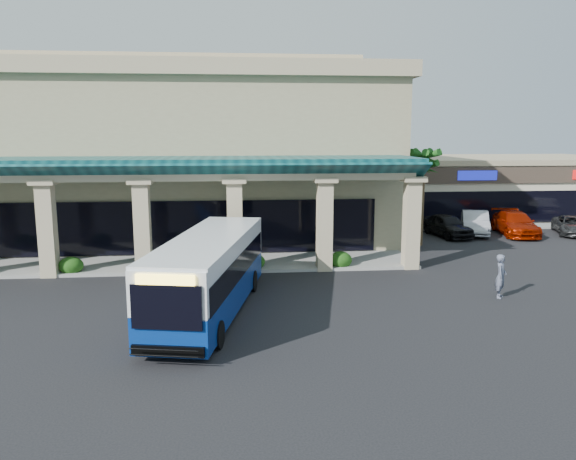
{
  "coord_description": "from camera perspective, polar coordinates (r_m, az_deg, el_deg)",
  "views": [
    {
      "loc": [
        -2.99,
        -22.38,
        6.92
      ],
      "look_at": [
        -0.4,
        4.7,
        2.2
      ],
      "focal_mm": 35.0,
      "sensor_mm": 36.0,
      "label": 1
    }
  ],
  "objects": [
    {
      "name": "main_building",
      "position": [
        38.73,
        -13.02,
        7.75
      ],
      "size": [
        30.8,
        14.8,
        11.35
      ],
      "primitive_type": null,
      "color": "tan",
      "rests_on": "ground"
    },
    {
      "name": "car_gray",
      "position": [
        43.3,
        26.97,
        0.42
      ],
      "size": [
        3.59,
        5.03,
        1.27
      ],
      "primitive_type": "imported",
      "rotation": [
        0.0,
        0.0,
        -0.36
      ],
      "color": "#2D2E30",
      "rests_on": "ground"
    },
    {
      "name": "ground",
      "position": [
        23.62,
        2.06,
        -7.2
      ],
      "size": [
        110.0,
        110.0,
        0.0
      ],
      "primitive_type": "plane",
      "color": "black"
    },
    {
      "name": "broadleaf_tree",
      "position": [
        42.93,
        8.72,
        3.69
      ],
      "size": [
        2.6,
        2.6,
        4.81
      ],
      "primitive_type": null,
      "color": "#1A460F",
      "rests_on": "ground"
    },
    {
      "name": "palm_1",
      "position": [
        38.67,
        13.43,
        3.61
      ],
      "size": [
        2.4,
        2.4,
        5.8
      ],
      "primitive_type": null,
      "color": "#164913",
      "rests_on": "ground"
    },
    {
      "name": "car_silver",
      "position": [
        39.33,
        15.9,
        0.46
      ],
      "size": [
        2.48,
        4.73,
        1.54
      ],
      "primitive_type": "imported",
      "rotation": [
        0.0,
        0.0,
        0.15
      ],
      "color": "black",
      "rests_on": "ground"
    },
    {
      "name": "strip_mall",
      "position": [
        51.1,
        18.86,
        4.3
      ],
      "size": [
        22.5,
        12.5,
        4.9
      ],
      "primitive_type": null,
      "color": "beige",
      "rests_on": "ground"
    },
    {
      "name": "car_white",
      "position": [
        40.83,
        18.47,
        0.71
      ],
      "size": [
        3.26,
        5.15,
        1.6
      ],
      "primitive_type": "imported",
      "rotation": [
        0.0,
        0.0,
        -0.35
      ],
      "color": "#ACABB4",
      "rests_on": "ground"
    },
    {
      "name": "arcade",
      "position": [
        29.89,
        -15.08,
        1.68
      ],
      "size": [
        30.0,
        6.2,
        5.7
      ],
      "primitive_type": null,
      "color": "#0A3C41",
      "rests_on": "ground"
    },
    {
      "name": "pedestrian",
      "position": [
        25.46,
        20.81,
        -4.4
      ],
      "size": [
        0.75,
        0.82,
        1.88
      ],
      "primitive_type": "imported",
      "rotation": [
        0.0,
        0.0,
        0.99
      ],
      "color": "#545A6E",
      "rests_on": "ground"
    },
    {
      "name": "transit_bus",
      "position": [
        21.86,
        -7.97,
        -4.58
      ],
      "size": [
        4.65,
        11.11,
        3.02
      ],
      "primitive_type": null,
      "rotation": [
        0.0,
        0.0,
        -0.2
      ],
      "color": "navy",
      "rests_on": "ground"
    },
    {
      "name": "car_red",
      "position": [
        41.52,
        22.07,
        0.62
      ],
      "size": [
        3.07,
        5.69,
        1.56
      ],
      "primitive_type": "imported",
      "rotation": [
        0.0,
        0.0,
        -0.17
      ],
      "color": "#8E1600",
      "rests_on": "ground"
    },
    {
      "name": "palm_0",
      "position": [
        35.49,
        13.48,
        3.72
      ],
      "size": [
        2.4,
        2.4,
        6.6
      ],
      "primitive_type": null,
      "color": "#164913",
      "rests_on": "ground"
    }
  ]
}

